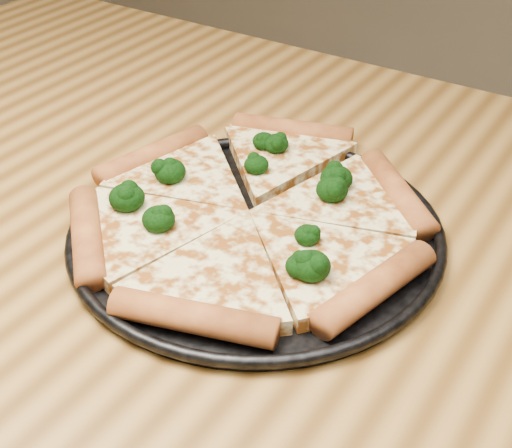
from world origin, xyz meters
The scene contains 4 objects.
dining_table centered at (0.00, 0.00, 0.66)m, with size 1.20×0.90×0.75m.
pizza_pan centered at (0.11, 0.02, 0.76)m, with size 0.34×0.34×0.02m.
pizza centered at (0.10, 0.03, 0.77)m, with size 0.34×0.37×0.03m.
broccoli_florets centered at (0.09, 0.04, 0.78)m, with size 0.23×0.20×0.03m.
Camera 1 is at (0.40, -0.43, 1.14)m, focal length 50.64 mm.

